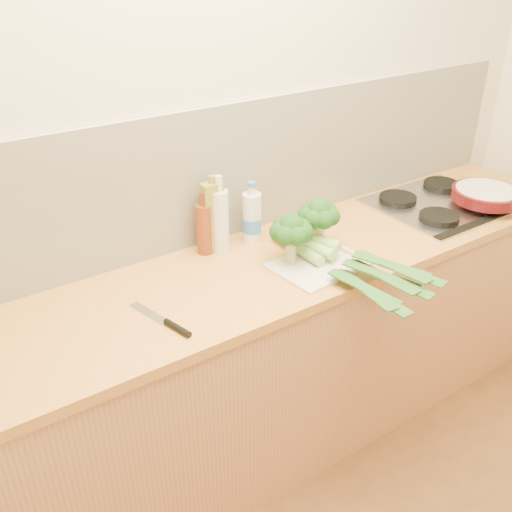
{
  "coord_description": "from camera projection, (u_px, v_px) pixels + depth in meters",
  "views": [
    {
      "loc": [
        -1.02,
        -0.31,
        1.98
      ],
      "look_at": [
        -0.07,
        1.1,
        1.02
      ],
      "focal_mm": 40.0,
      "sensor_mm": 36.0,
      "label": 1
    }
  ],
  "objects": [
    {
      "name": "chopping_board",
      "position": [
        319.0,
        264.0,
        2.14
      ],
      "size": [
        0.37,
        0.29,
        0.01
      ],
      "primitive_type": "cube",
      "rotation": [
        0.0,
        0.0,
        0.1
      ],
      "color": "beige",
      "rests_on": "counter"
    },
    {
      "name": "counter",
      "position": [
        256.0,
        362.0,
        2.34
      ],
      "size": [
        3.2,
        0.62,
        0.9
      ],
      "color": "#B5784B",
      "rests_on": "ground"
    },
    {
      "name": "oil_tin",
      "position": [
        213.0,
        217.0,
        2.18
      ],
      "size": [
        0.08,
        0.05,
        0.31
      ],
      "color": "olive",
      "rests_on": "counter"
    },
    {
      "name": "skillet",
      "position": [
        487.0,
        194.0,
        2.57
      ],
      "size": [
        0.45,
        0.31,
        0.05
      ],
      "rotation": [
        0.0,
        0.0,
        -0.06
      ],
      "color": "#4A0C0F",
      "rests_on": "gas_hob"
    },
    {
      "name": "chefs_knife",
      "position": [
        170.0,
        324.0,
        1.8
      ],
      "size": [
        0.1,
        0.28,
        0.02
      ],
      "rotation": [
        0.0,
        0.0,
        0.26
      ],
      "color": "silver",
      "rests_on": "counter"
    },
    {
      "name": "gas_hob",
      "position": [
        441.0,
        203.0,
        2.61
      ],
      "size": [
        0.58,
        0.5,
        0.04
      ],
      "color": "silver",
      "rests_on": "counter"
    },
    {
      "name": "broccoli_left",
      "position": [
        291.0,
        231.0,
        2.08
      ],
      "size": [
        0.16,
        0.16,
        0.19
      ],
      "color": "#98A862",
      "rests_on": "chopping_board"
    },
    {
      "name": "glass_bottle",
      "position": [
        220.0,
        220.0,
        2.18
      ],
      "size": [
        0.07,
        0.07,
        0.31
      ],
      "color": "silver",
      "rests_on": "counter"
    },
    {
      "name": "water_bottle",
      "position": [
        252.0,
        219.0,
        2.27
      ],
      "size": [
        0.08,
        0.08,
        0.23
      ],
      "color": "silver",
      "rests_on": "counter"
    },
    {
      "name": "leek_mid",
      "position": [
        337.0,
        256.0,
        2.09
      ],
      "size": [
        0.18,
        0.64,
        0.04
      ],
      "rotation": [
        0.0,
        0.0,
        0.2
      ],
      "color": "white",
      "rests_on": "chopping_board"
    },
    {
      "name": "leek_back",
      "position": [
        339.0,
        247.0,
        2.12
      ],
      "size": [
        0.23,
        0.67,
        0.04
      ],
      "rotation": [
        0.0,
        0.0,
        0.27
      ],
      "color": "white",
      "rests_on": "chopping_board"
    },
    {
      "name": "broccoli_right",
      "position": [
        319.0,
        216.0,
        2.16
      ],
      "size": [
        0.16,
        0.16,
        0.21
      ],
      "color": "#98A862",
      "rests_on": "chopping_board"
    },
    {
      "name": "room_shell",
      "position": [
        214.0,
        176.0,
        2.2
      ],
      "size": [
        3.5,
        3.5,
        3.5
      ],
      "color": "beige",
      "rests_on": "ground"
    },
    {
      "name": "leek_front",
      "position": [
        319.0,
        260.0,
        2.1
      ],
      "size": [
        0.11,
        0.71,
        0.04
      ],
      "rotation": [
        0.0,
        0.0,
        0.02
      ],
      "color": "white",
      "rests_on": "chopping_board"
    },
    {
      "name": "amber_bottle",
      "position": [
        204.0,
        228.0,
        2.18
      ],
      "size": [
        0.06,
        0.06,
        0.25
      ],
      "color": "maroon",
      "rests_on": "counter"
    }
  ]
}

